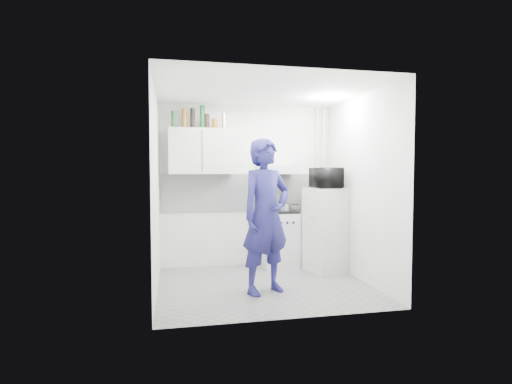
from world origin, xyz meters
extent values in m
plane|color=slate|center=(0.00, 0.00, 0.00)|extent=(2.80, 2.80, 0.00)
plane|color=white|center=(0.00, 0.00, 2.60)|extent=(2.80, 2.80, 0.00)
plane|color=silver|center=(0.00, 1.25, 1.30)|extent=(2.80, 0.00, 2.80)
plane|color=silver|center=(-1.40, 0.00, 1.30)|extent=(0.00, 2.60, 2.60)
plane|color=silver|center=(1.40, 0.00, 1.30)|extent=(0.00, 2.60, 2.60)
imported|color=navy|center=(-0.04, -0.30, 0.98)|extent=(0.84, 0.72, 1.95)
cube|color=beige|center=(0.49, 1.00, 0.44)|extent=(0.55, 0.55, 0.88)
cube|color=beige|center=(1.10, 0.54, 0.64)|extent=(0.65, 0.65, 1.29)
cube|color=black|center=(0.49, 1.00, 0.89)|extent=(0.53, 0.53, 0.03)
cylinder|color=silver|center=(0.58, 1.00, 0.97)|extent=(0.20, 0.20, 0.11)
imported|color=black|center=(1.10, 0.54, 1.44)|extent=(0.58, 0.40, 0.31)
cylinder|color=#144C1E|center=(-1.17, 1.07, 2.33)|extent=(0.06, 0.06, 0.26)
cylinder|color=brown|center=(-1.01, 1.07, 2.35)|extent=(0.08, 0.08, 0.30)
cylinder|color=black|center=(-0.88, 1.07, 2.35)|extent=(0.07, 0.07, 0.31)
cylinder|color=#144C1E|center=(-0.73, 1.07, 2.38)|extent=(0.08, 0.08, 0.35)
cylinder|color=black|center=(-0.66, 1.07, 2.31)|extent=(0.09, 0.09, 0.23)
cylinder|color=brown|center=(-0.54, 1.07, 2.28)|extent=(0.08, 0.08, 0.16)
cylinder|color=silver|center=(-0.40, 1.07, 2.32)|extent=(0.06, 0.06, 0.24)
cube|color=beige|center=(-0.75, 1.07, 1.85)|extent=(1.00, 0.35, 0.70)
cube|color=beige|center=(0.45, 1.00, 1.57)|extent=(0.60, 0.50, 0.14)
cube|color=white|center=(0.00, 1.24, 1.20)|extent=(2.74, 0.03, 0.60)
cylinder|color=beige|center=(1.30, 1.17, 1.30)|extent=(0.05, 0.05, 2.60)
cylinder|color=beige|center=(1.18, 1.17, 1.30)|extent=(0.04, 0.04, 2.60)
cylinder|color=white|center=(1.00, 0.20, 2.57)|extent=(0.10, 0.10, 0.02)
camera|label=1|loc=(-1.19, -5.18, 1.54)|focal=28.00mm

